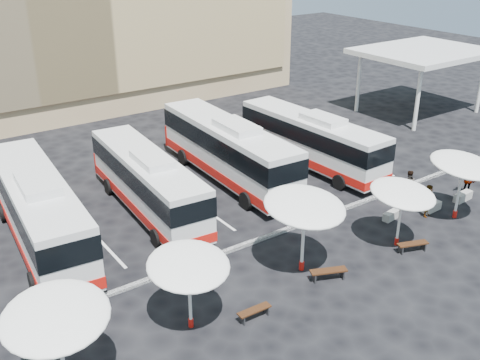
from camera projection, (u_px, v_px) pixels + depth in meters
ground at (259, 247)px, 26.97m from camera, size 120.00×120.00×0.00m
service_canopy at (424, 53)px, 45.05m from camera, size 10.00×8.00×5.20m
curb_divider at (253, 242)px, 27.31m from camera, size 34.00×0.25×0.15m
bay_lines at (177, 190)px, 32.93m from camera, size 24.15×12.00×0.01m
bus_0 at (38, 208)px, 26.51m from camera, size 3.51×12.11×3.79m
bus_1 at (147, 181)px, 29.74m from camera, size 3.16×11.23×3.52m
bus_2 at (228, 149)px, 33.60m from camera, size 3.30×12.29×3.87m
bus_3 at (311, 139)px, 35.59m from camera, size 2.95×11.36×3.58m
sunshade_0 at (56, 317)px, 17.35m from camera, size 4.39×4.42×3.55m
sunshade_1 at (188, 266)px, 20.48m from camera, size 3.29×3.33×3.23m
sunshade_2 at (305, 207)px, 23.92m from camera, size 4.13×4.17×3.73m
sunshade_3 at (403, 194)px, 26.10m from camera, size 3.70×3.73×3.21m
sunshade_4 at (463, 165)px, 28.55m from camera, size 4.33×4.36×3.54m
wood_bench_1 at (254, 311)px, 21.91m from camera, size 1.43×0.43×0.43m
wood_bench_2 at (328, 272)px, 24.33m from camera, size 1.66×1.04×0.50m
wood_bench_3 at (413, 245)px, 26.48m from camera, size 1.55×0.89×0.46m
conc_bench_0 at (392, 215)px, 29.55m from camera, size 1.19×0.53×0.43m
conc_bench_1 at (432, 207)px, 30.37m from camera, size 1.24×0.46×0.46m
conc_bench_2 at (463, 196)px, 31.55m from camera, size 1.30×0.50×0.48m
passenger_0 at (429, 201)px, 29.56m from camera, size 0.75×0.59×1.81m
passenger_1 at (409, 184)px, 31.58m from camera, size 1.04×1.02×1.69m
passenger_2 at (468, 180)px, 32.12m from camera, size 1.04×0.89×1.67m
passenger_3 at (475, 169)px, 33.63m from camera, size 1.09×0.63×1.67m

